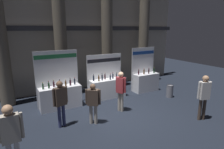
% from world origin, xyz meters
% --- Properties ---
extents(ground_plane, '(26.96, 26.96, 0.00)m').
position_xyz_m(ground_plane, '(0.00, 0.00, 0.00)').
color(ground_plane, black).
extents(hall_colonnade, '(13.48, 1.30, 6.46)m').
position_xyz_m(hall_colonnade, '(0.00, 4.22, 3.16)').
color(hall_colonnade, gray).
rests_on(hall_colonnade, ground_plane).
extents(exhibitor_booth_0, '(1.93, 0.66, 2.59)m').
position_xyz_m(exhibitor_booth_0, '(-1.91, 2.06, 0.64)').
color(exhibitor_booth_0, white).
rests_on(exhibitor_booth_0, ground_plane).
extents(exhibitor_booth_1, '(1.97, 0.66, 2.26)m').
position_xyz_m(exhibitor_booth_1, '(0.56, 2.18, 0.59)').
color(exhibitor_booth_1, white).
rests_on(exhibitor_booth_1, ground_plane).
extents(exhibitor_booth_2, '(1.56, 0.66, 2.49)m').
position_xyz_m(exhibitor_booth_2, '(3.02, 2.08, 0.63)').
color(exhibitor_booth_2, white).
rests_on(exhibitor_booth_2, ground_plane).
extents(trash_bin, '(0.35, 0.35, 0.66)m').
position_xyz_m(trash_bin, '(3.47, 0.60, 0.33)').
color(trash_bin, slate).
rests_on(trash_bin, ground_plane).
extents(visitor_0, '(0.57, 0.31, 1.75)m').
position_xyz_m(visitor_0, '(-2.32, 0.32, 1.05)').
color(visitor_0, navy).
rests_on(visitor_0, ground_plane).
extents(visitor_1, '(0.59, 0.24, 1.84)m').
position_xyz_m(visitor_1, '(-3.95, -1.43, 1.10)').
color(visitor_1, silver).
rests_on(visitor_1, ground_plane).
extents(visitor_2, '(0.53, 0.36, 1.81)m').
position_xyz_m(visitor_2, '(2.66, -1.86, 1.10)').
color(visitor_2, '#47382D').
rests_on(visitor_2, ground_plane).
extents(visitor_3, '(0.49, 0.43, 1.58)m').
position_xyz_m(visitor_3, '(-1.22, -0.05, 0.94)').
color(visitor_3, '#ADA393').
rests_on(visitor_3, ground_plane).
extents(visitor_4, '(0.37, 0.45, 1.77)m').
position_xyz_m(visitor_4, '(0.29, 0.41, 1.06)').
color(visitor_4, '#ADA393').
rests_on(visitor_4, ground_plane).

